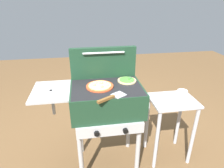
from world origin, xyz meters
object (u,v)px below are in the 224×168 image
(pizza_cheese, at_px, (100,86))
(spatula, at_px, (111,97))
(prep_table, at_px, (171,116))
(pizza_veggie, at_px, (127,80))
(grill, at_px, (105,101))
(topping_bowl_near, at_px, (182,93))

(pizza_cheese, relative_size, spatula, 0.96)
(prep_table, bearing_deg, pizza_cheese, 179.90)
(pizza_veggie, xyz_separation_m, spatula, (-0.20, -0.30, -0.00))
(prep_table, bearing_deg, pizza_veggie, 169.37)
(grill, height_order, spatula, spatula)
(pizza_veggie, bearing_deg, prep_table, -10.63)
(pizza_veggie, distance_m, prep_table, 0.61)
(grill, xyz_separation_m, topping_bowl_near, (0.81, 0.09, -0.03))
(pizza_veggie, bearing_deg, pizza_cheese, -162.64)
(spatula, relative_size, prep_table, 0.36)
(spatula, bearing_deg, pizza_cheese, 107.50)
(spatula, bearing_deg, pizza_veggie, 56.92)
(pizza_cheese, height_order, prep_table, pizza_cheese)
(spatula, bearing_deg, prep_table, 18.62)
(pizza_veggie, distance_m, topping_bowl_near, 0.62)
(pizza_cheese, relative_size, pizza_veggie, 1.38)
(prep_table, distance_m, topping_bowl_near, 0.27)
(spatula, distance_m, topping_bowl_near, 0.86)
(pizza_veggie, height_order, topping_bowl_near, pizza_veggie)
(grill, distance_m, spatula, 0.26)
(pizza_cheese, bearing_deg, topping_bowl_near, 5.73)
(grill, bearing_deg, pizza_veggie, 21.82)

